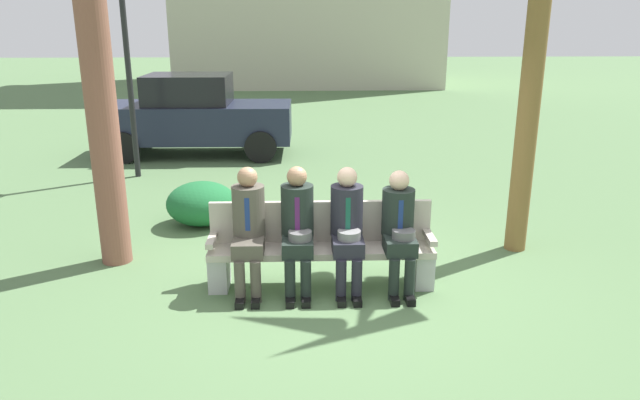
# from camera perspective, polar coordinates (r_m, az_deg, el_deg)

# --- Properties ---
(ground_plane) EXTENTS (80.00, 80.00, 0.00)m
(ground_plane) POSITION_cam_1_polar(r_m,az_deg,el_deg) (6.47, 1.67, -8.27)
(ground_plane) COLOR #507047
(park_bench) EXTENTS (2.38, 0.44, 0.90)m
(park_bench) POSITION_cam_1_polar(r_m,az_deg,el_deg) (6.35, 0.11, -4.46)
(park_bench) COLOR #B7AD9E
(park_bench) RESTS_ON ground
(seated_man_leftmost) EXTENTS (0.34, 0.72, 1.33)m
(seated_man_leftmost) POSITION_cam_1_polar(r_m,az_deg,el_deg) (6.14, -6.93, -2.34)
(seated_man_leftmost) COLOR #4C473D
(seated_man_leftmost) RESTS_ON ground
(seated_man_centerleft) EXTENTS (0.34, 0.72, 1.33)m
(seated_man_centerleft) POSITION_cam_1_polar(r_m,az_deg,el_deg) (6.12, -2.18, -2.34)
(seated_man_centerleft) COLOR #1E2823
(seated_man_centerleft) RESTS_ON ground
(seated_man_centerright) EXTENTS (0.34, 0.72, 1.32)m
(seated_man_centerright) POSITION_cam_1_polar(r_m,az_deg,el_deg) (6.14, 2.65, -2.33)
(seated_man_centerright) COLOR #23232D
(seated_man_centerright) RESTS_ON ground
(seated_man_rightmost) EXTENTS (0.34, 0.72, 1.27)m
(seated_man_rightmost) POSITION_cam_1_polar(r_m,az_deg,el_deg) (6.21, 7.65, -2.45)
(seated_man_rightmost) COLOR #1E2823
(seated_man_rightmost) RESTS_ON ground
(shrub_near_bench) EXTENTS (0.98, 0.89, 0.61)m
(shrub_near_bench) POSITION_cam_1_polar(r_m,az_deg,el_deg) (8.39, -11.35, -0.34)
(shrub_near_bench) COLOR #1C6131
(shrub_near_bench) RESTS_ON ground
(parked_car_near) EXTENTS (3.92, 1.74, 1.68)m
(parked_car_near) POSITION_cam_1_polar(r_m,az_deg,el_deg) (12.73, -11.91, 7.99)
(parked_car_near) COLOR #1E2338
(parked_car_near) RESTS_ON ground
(street_lamp) EXTENTS (0.24, 0.24, 3.67)m
(street_lamp) POSITION_cam_1_polar(r_m,az_deg,el_deg) (11.03, -18.16, 13.54)
(street_lamp) COLOR black
(street_lamp) RESTS_ON ground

